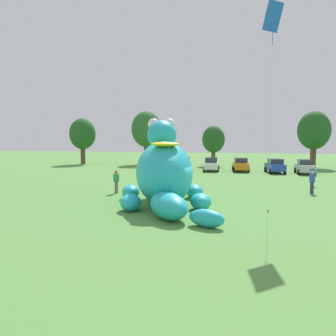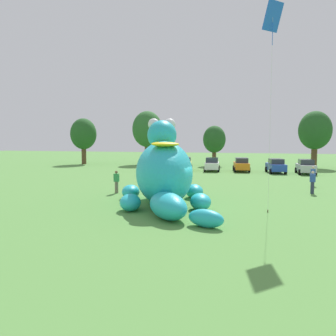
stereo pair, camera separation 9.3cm
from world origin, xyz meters
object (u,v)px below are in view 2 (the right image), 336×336
spectator_mid_field (154,171)px  car_green (155,164)px  spectator_wandering (313,176)px  car_yellow (185,164)px  car_orange (241,165)px  tethered_flying_kite (273,20)px  car_white (212,164)px  car_blue (276,166)px  spectator_by_cars (313,182)px  car_silver (306,167)px  giant_inflatable_creature (164,172)px  spectator_near_inflatable (116,182)px

spectator_mid_field → car_green: bearing=106.4°
spectator_wandering → car_yellow: bearing=140.3°
car_orange → tethered_flying_kite: tethered_flying_kite is taller
car_white → car_blue: 7.76m
spectator_by_cars → car_white: bearing=121.0°
car_silver → spectator_wandering: bearing=-94.7°
spectator_mid_field → car_orange: bearing=52.8°
car_blue → tethered_flying_kite: tethered_flying_kite is taller
car_white → spectator_mid_field: bearing=-113.7°
car_yellow → spectator_wandering: bearing=-39.7°
car_blue → spectator_mid_field: 15.78m
car_white → car_yellow: bearing=177.9°
giant_inflatable_creature → car_orange: size_ratio=2.31×
giant_inflatable_creature → car_yellow: (-3.33, 22.54, -1.18)m
car_white → car_orange: 3.67m
spectator_wandering → giant_inflatable_creature: bearing=-133.2°
giant_inflatable_creature → spectator_by_cars: 11.81m
car_green → spectator_by_cars: (16.89, -15.10, -0.01)m
giant_inflatable_creature → car_silver: 24.36m
car_green → spectator_wandering: size_ratio=2.44×
car_silver → car_blue: bearing=173.7°
spectator_near_inflatable → spectator_wandering: same height
giant_inflatable_creature → car_orange: giant_inflatable_creature is taller
car_yellow → spectator_near_inflatable: size_ratio=2.54×
car_white → spectator_near_inflatable: bearing=-104.1°
car_blue → spectator_wandering: car_blue is taller
car_green → car_silver: bearing=-0.5°
car_orange → spectator_by_cars: 17.23m
spectator_by_cars → tethered_flying_kite: bearing=-114.7°
car_yellow → spectator_by_cars: size_ratio=2.54×
giant_inflatable_creature → tethered_flying_kite: (6.25, -0.93, 8.35)m
car_orange → spectator_near_inflatable: size_ratio=2.50×
car_white → spectator_by_cars: car_white is taller
car_blue → spectator_near_inflatable: size_ratio=2.53×
spectator_wandering → tethered_flying_kite: (-4.19, -12.04, 9.53)m
car_silver → tethered_flying_kite: size_ratio=0.37×
car_yellow → spectator_wandering: 17.90m
tethered_flying_kite → spectator_mid_field: bearing=129.2°
car_blue → spectator_by_cars: (1.74, -15.30, -0.01)m
car_white → spectator_by_cars: size_ratio=2.48×
car_yellow → car_green: bearing=-167.9°
car_silver → tethered_flying_kite: 24.93m
car_white → car_silver: bearing=-4.5°
car_blue → spectator_mid_field: (-12.30, -9.89, -0.01)m
spectator_by_cars → tethered_flying_kite: 12.64m
spectator_mid_field → tethered_flying_kite: 19.25m
car_yellow → spectator_by_cars: bearing=-50.7°
spectator_near_inflatable → spectator_wandering: 17.02m
car_green → car_orange: same height
car_blue → tethered_flying_kite: (-1.73, -22.85, 9.52)m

